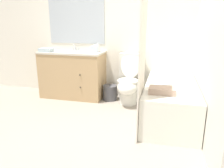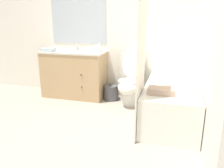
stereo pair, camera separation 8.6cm
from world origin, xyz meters
The scene contains 13 objects.
ground_plane centered at (0.00, 0.00, 0.00)m, with size 14.00×14.00×0.00m, color gray.
wall_back centered at (-0.01, 1.82, 1.25)m, with size 8.00×0.06×2.50m.
wall_right centered at (1.35, 0.90, 1.25)m, with size 0.05×2.80×2.50m.
vanity_cabinet centered at (-0.75, 1.53, 0.42)m, with size 1.13×0.56×0.83m.
sink_faucet centered at (-0.75, 1.71, 0.86)m, with size 0.14×0.12×0.12m.
toilet centered at (0.29, 1.46, 0.38)m, with size 0.41×0.70×0.89m.
bathtub centered at (0.97, 1.01, 0.26)m, with size 0.69×1.58×0.51m.
shower_curtain centered at (0.61, 0.45, 0.95)m, with size 0.01×0.56×1.90m.
wastebasket centered at (-0.05, 1.51, 0.13)m, with size 0.25×0.25×0.26m.
tissue_box centered at (-0.35, 1.62, 0.88)m, with size 0.14×0.13×0.12m.
soap_dispenser centered at (-0.29, 1.59, 0.90)m, with size 0.06×0.06×0.15m.
hand_towel_folded centered at (-1.17, 1.39, 0.86)m, with size 0.22×0.16×0.06m.
bath_towel_folded centered at (0.85, 0.53, 0.54)m, with size 0.31×0.20×0.08m.
Camera 2 is at (0.97, -2.00, 1.33)m, focal length 35.00 mm.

